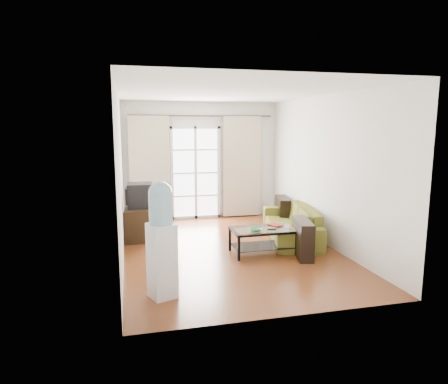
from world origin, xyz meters
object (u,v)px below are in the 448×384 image
(sofa, at_px, (291,223))
(task_chair, at_px, (156,217))
(tv_stand, at_px, (140,223))
(crt_tv, at_px, (139,195))
(water_cooler, at_px, (161,238))
(coffee_table, at_px, (263,237))

(sofa, bearing_deg, task_chair, -104.18)
(tv_stand, bearing_deg, crt_tv, 92.80)
(tv_stand, bearing_deg, water_cooler, -82.70)
(task_chair, xyz_separation_m, water_cooler, (-0.16, -3.40, 0.50))
(tv_stand, distance_m, water_cooler, 2.85)
(tv_stand, xyz_separation_m, water_cooler, (0.18, -2.81, 0.47))
(tv_stand, height_order, crt_tv, crt_tv)
(tv_stand, bearing_deg, task_chair, 63.64)
(tv_stand, relative_size, crt_tv, 1.57)
(sofa, distance_m, tv_stand, 2.91)
(sofa, bearing_deg, tv_stand, -90.52)
(coffee_table, xyz_separation_m, crt_tv, (-1.99, 1.49, 0.56))
(coffee_table, bearing_deg, crt_tv, 143.17)
(crt_tv, height_order, water_cooler, water_cooler)
(sofa, relative_size, task_chair, 2.39)
(sofa, height_order, coffee_table, sofa)
(water_cooler, bearing_deg, coffee_table, 16.54)
(tv_stand, relative_size, task_chair, 0.88)
(sofa, height_order, task_chair, task_chair)
(coffee_table, distance_m, tv_stand, 2.45)
(tv_stand, xyz_separation_m, crt_tv, (0.00, 0.06, 0.53))
(task_chair, bearing_deg, sofa, -20.75)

